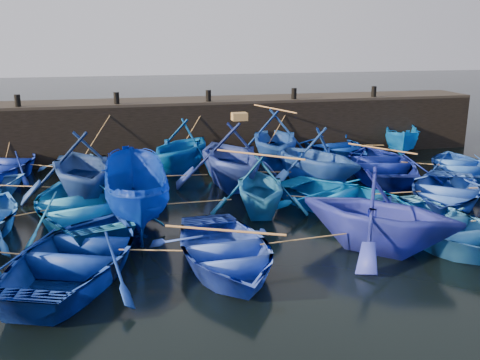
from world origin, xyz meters
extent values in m
plane|color=black|center=(0.00, 0.00, 0.00)|extent=(120.00, 120.00, 0.00)
cube|color=black|center=(0.00, 10.50, 1.25)|extent=(26.00, 2.50, 2.50)
cube|color=black|center=(0.00, 10.50, 2.56)|extent=(26.00, 2.50, 0.12)
cylinder|color=black|center=(-8.00, 9.60, 2.87)|extent=(0.24, 0.24, 0.50)
cylinder|color=black|center=(-4.00, 9.60, 2.87)|extent=(0.24, 0.24, 0.50)
cylinder|color=black|center=(0.00, 9.60, 2.87)|extent=(0.24, 0.24, 0.50)
cylinder|color=black|center=(4.00, 9.60, 2.87)|extent=(0.24, 0.24, 0.50)
cylinder|color=black|center=(8.00, 9.60, 2.87)|extent=(0.24, 0.24, 0.50)
imported|color=navy|center=(-8.63, 7.96, 0.56)|extent=(5.16, 6.23, 1.12)
imported|color=#285BAB|center=(-5.52, 7.15, 0.45)|extent=(3.89, 4.88, 0.91)
imported|color=#004090|center=(-1.51, 7.48, 1.09)|extent=(5.32, 5.46, 2.19)
imported|color=#133DA0|center=(2.49, 7.59, 1.23)|extent=(4.88, 5.38, 2.45)
imported|color=navy|center=(5.62, 8.54, 0.54)|extent=(4.48, 5.69, 1.07)
imported|color=blue|center=(8.86, 8.16, 0.77)|extent=(3.12, 4.23, 1.54)
imported|color=navy|center=(-5.25, 4.20, 1.25)|extent=(5.01, 5.51, 2.50)
imported|color=#102AA6|center=(-3.63, 4.89, 0.47)|extent=(5.00, 5.52, 0.94)
imported|color=navy|center=(0.02, 4.72, 1.26)|extent=(4.69, 5.26, 2.52)
imported|color=#174197|center=(3.14, 4.38, 1.13)|extent=(5.27, 5.52, 2.26)
imported|color=navy|center=(6.16, 4.96, 0.56)|extent=(4.93, 6.08, 1.11)
imported|color=blue|center=(9.20, 4.17, 0.47)|extent=(4.72, 5.42, 0.94)
imported|color=blue|center=(-5.20, 1.77, 0.57)|extent=(5.39, 6.40, 1.13)
imported|color=#00208D|center=(-3.59, 1.54, 0.97)|extent=(1.99, 5.05, 1.94)
imported|color=#155B9B|center=(0.25, 1.56, 0.96)|extent=(3.72, 4.12, 1.91)
imported|color=#004DA7|center=(3.04, 1.10, 0.51)|extent=(5.69, 6.05, 1.02)
imported|color=#173BA9|center=(6.51, 1.05, 0.50)|extent=(5.64, 5.89, 0.99)
imported|color=navy|center=(-5.01, -1.76, 0.55)|extent=(5.42, 6.31, 1.10)
imported|color=blue|center=(-1.60, -2.20, 0.48)|extent=(3.59, 4.84, 0.97)
imported|color=#1F2BA6|center=(2.56, -1.98, 1.11)|extent=(5.58, 5.55, 2.23)
imported|color=blue|center=(4.54, -1.84, 0.50)|extent=(3.69, 4.97, 0.99)
cube|color=olive|center=(0.32, 4.72, 2.66)|extent=(0.54, 0.43, 0.27)
cylinder|color=tan|center=(-7.07, 7.55, 0.55)|extent=(1.33, 0.84, 0.04)
cylinder|color=tan|center=(-3.51, 7.31, 0.55)|extent=(2.21, 0.36, 0.04)
cylinder|color=tan|center=(0.49, 7.54, 0.55)|extent=(2.20, 0.15, 0.04)
cylinder|color=tan|center=(4.05, 8.06, 0.55)|extent=(1.35, 0.97, 0.04)
cylinder|color=tan|center=(7.24, 8.35, 0.55)|extent=(1.45, 0.41, 0.04)
cylinder|color=tan|center=(-7.12, 4.54, 0.55)|extent=(1.94, 0.72, 0.04)
cylinder|color=tan|center=(-4.44, 4.54, 0.55)|extent=(0.21, 0.70, 0.04)
cylinder|color=tan|center=(-1.80, 4.80, 0.55)|extent=(1.85, 0.21, 0.04)
cylinder|color=tan|center=(1.58, 4.55, 0.55)|extent=(1.32, 0.37, 0.04)
cylinder|color=tan|center=(4.65, 4.67, 0.55)|extent=(1.24, 0.61, 0.04)
cylinder|color=tan|center=(7.68, 4.56, 0.55)|extent=(1.25, 0.82, 0.04)
cylinder|color=tan|center=(-6.66, 1.54, 0.55)|extent=(1.14, 0.51, 0.04)
cylinder|color=tan|center=(-4.40, 1.66, 0.55)|extent=(0.21, 0.25, 0.04)
cylinder|color=tan|center=(-1.67, 1.55, 0.55)|extent=(2.04, 0.05, 0.04)
cylinder|color=tan|center=(1.65, 1.33, 0.55)|extent=(1.01, 0.49, 0.04)
cylinder|color=tan|center=(4.78, 1.07, 0.55)|extent=(1.67, 0.08, 0.04)
cylinder|color=tan|center=(-6.57, -1.45, 0.55)|extent=(1.34, 0.66, 0.04)
cylinder|color=tan|center=(-3.31, -1.98, 0.55)|extent=(1.62, 0.47, 0.04)
cylinder|color=tan|center=(0.48, -2.09, 0.55)|extent=(2.37, 0.26, 0.04)
cylinder|color=tan|center=(3.55, -1.91, 0.55)|extent=(0.20, 0.16, 0.04)
cylinder|color=tan|center=(-8.31, 9.33, 1.58)|extent=(0.67, 0.39, 2.08)
cylinder|color=tan|center=(-4.76, 8.93, 1.58)|extent=(1.56, 1.19, 2.09)
cylinder|color=tan|center=(-0.76, 9.09, 1.58)|extent=(1.55, 0.87, 2.09)
cylinder|color=tan|center=(3.24, 9.15, 1.58)|extent=(1.56, 0.75, 2.09)
cylinder|color=tan|center=(4.81, 9.62, 1.58)|extent=(1.65, 0.27, 2.09)
cylinder|color=tan|center=(8.43, 9.43, 1.58)|extent=(0.90, 0.19, 2.08)
cylinder|color=#99724C|center=(2.49, 7.59, 2.48)|extent=(1.08, 2.84, 0.06)
cylinder|color=#99724C|center=(6.16, 4.96, 1.14)|extent=(1.77, 2.49, 0.06)
cylinder|color=#99724C|center=(0.25, 1.56, 1.94)|extent=(2.34, 1.97, 0.06)
cylinder|color=#99724C|center=(-1.60, -2.20, 1.00)|extent=(2.74, 1.32, 0.06)
camera|label=1|loc=(-3.89, -14.05, 5.60)|focal=40.00mm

